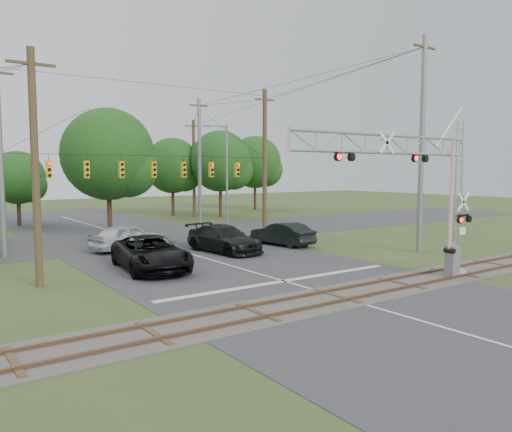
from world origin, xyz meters
TOP-DOWN VIEW (x-y plane):
  - ground at (0.00, 0.00)m, footprint 160.00×160.00m
  - road_main at (0.00, 10.00)m, footprint 14.00×90.00m
  - road_cross at (0.00, 24.00)m, footprint 90.00×12.00m
  - railroad_track at (0.00, 2.00)m, footprint 90.00×3.20m
  - crossing_gantry at (4.46, 1.64)m, footprint 11.06×0.95m
  - traffic_signal_span at (0.88, 20.00)m, footprint 19.34×0.36m
  - pickup_black at (-3.93, 11.57)m, footprint 3.69×6.67m
  - car_dark at (2.14, 14.28)m, footprint 3.01×6.03m
  - sedan_silver at (-2.53, 18.48)m, footprint 5.40×3.35m
  - suv_dark at (6.92, 14.44)m, footprint 2.37×5.04m
  - streetlight at (10.20, 27.14)m, footprint 2.50×0.26m
  - utility_poles at (2.88, 22.47)m, footprint 25.62×30.16m
  - treeline at (1.97, 35.87)m, footprint 54.97×23.06m

SIDE VIEW (x-z plane):
  - ground at x=0.00m, z-range 0.00..0.00m
  - road_main at x=0.00m, z-range 0.00..0.02m
  - road_cross at x=0.00m, z-range 0.00..0.02m
  - railroad_track at x=0.00m, z-range -0.05..0.11m
  - suv_dark at x=6.92m, z-range 0.00..1.60m
  - car_dark at x=2.14m, z-range 0.00..1.68m
  - sedan_silver at x=-2.53m, z-range 0.00..1.71m
  - pickup_black at x=-3.93m, z-range 0.00..1.77m
  - crossing_gantry at x=4.46m, z-range 0.88..8.35m
  - streetlight at x=10.20m, z-range 0.55..9.92m
  - traffic_signal_span at x=0.88m, z-range -0.11..11.39m
  - treeline at x=1.97m, z-range 0.95..10.78m
  - utility_poles at x=2.88m, z-range -0.65..12.69m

